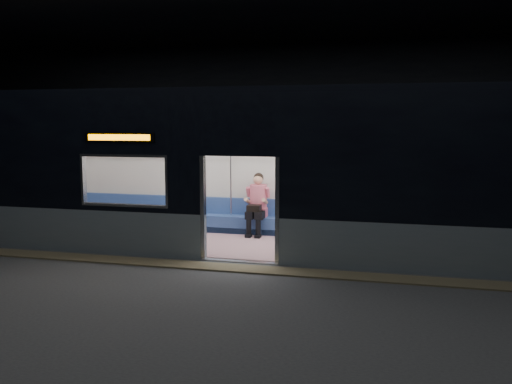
% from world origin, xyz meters
% --- Properties ---
extents(station_floor, '(24.00, 14.00, 0.01)m').
position_xyz_m(station_floor, '(0.00, 0.00, -0.01)').
color(station_floor, '#47494C').
rests_on(station_floor, ground).
extents(station_envelope, '(24.00, 14.00, 5.00)m').
position_xyz_m(station_envelope, '(0.00, 0.00, 3.66)').
color(station_envelope, black).
rests_on(station_envelope, station_floor).
extents(tactile_strip, '(22.80, 0.50, 0.03)m').
position_xyz_m(tactile_strip, '(0.00, 0.55, 0.01)').
color(tactile_strip, '#8C7F59').
rests_on(tactile_strip, station_floor).
extents(metro_car, '(18.00, 3.04, 3.35)m').
position_xyz_m(metro_car, '(-0.00, 2.54, 1.85)').
color(metro_car, '#8895A2').
rests_on(metro_car, station_floor).
extents(passenger, '(0.46, 0.76, 1.46)m').
position_xyz_m(passenger, '(-0.27, 3.55, 0.83)').
color(passenger, black).
rests_on(passenger, metro_car).
extents(handbag, '(0.37, 0.34, 0.15)m').
position_xyz_m(handbag, '(-0.29, 3.30, 0.70)').
color(handbag, black).
rests_on(handbag, passenger).
extents(transit_map, '(1.07, 0.03, 0.69)m').
position_xyz_m(transit_map, '(3.96, 3.85, 1.50)').
color(transit_map, white).
rests_on(transit_map, metro_car).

